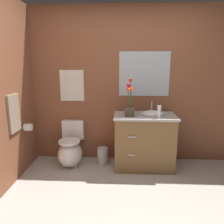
{
  "coord_description": "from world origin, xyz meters",
  "views": [
    {
      "loc": [
        -0.02,
        -1.97,
        1.63
      ],
      "look_at": [
        -0.18,
        1.21,
        0.9
      ],
      "focal_mm": 34.86,
      "sensor_mm": 36.0,
      "label": 1
    }
  ],
  "objects_px": {
    "toilet": "(71,150)",
    "wall_mirror": "(144,74)",
    "flower_vase": "(130,104)",
    "toilet_paper_roll": "(28,127)",
    "wall_poster": "(72,86)",
    "hanging_towel": "(14,113)",
    "vanity_cabinet": "(144,141)",
    "trash_bin": "(103,155)",
    "soap_bottle": "(159,111)"
  },
  "relations": [
    {
      "from": "toilet",
      "to": "trash_bin",
      "type": "distance_m",
      "value": 0.53
    },
    {
      "from": "vanity_cabinet",
      "to": "hanging_towel",
      "type": "xyz_separation_m",
      "value": [
        -1.81,
        -0.44,
        0.52
      ]
    },
    {
      "from": "wall_poster",
      "to": "hanging_towel",
      "type": "bearing_deg",
      "value": -131.15
    },
    {
      "from": "soap_bottle",
      "to": "hanging_towel",
      "type": "xyz_separation_m",
      "value": [
        -1.99,
        -0.26,
        0.01
      ]
    },
    {
      "from": "trash_bin",
      "to": "hanging_towel",
      "type": "relative_size",
      "value": 0.52
    },
    {
      "from": "toilet",
      "to": "wall_mirror",
      "type": "bearing_deg",
      "value": 12.85
    },
    {
      "from": "vanity_cabinet",
      "to": "toilet_paper_roll",
      "type": "relative_size",
      "value": 9.36
    },
    {
      "from": "trash_bin",
      "to": "wall_poster",
      "type": "distance_m",
      "value": 1.25
    },
    {
      "from": "vanity_cabinet",
      "to": "wall_poster",
      "type": "height_order",
      "value": "wall_poster"
    },
    {
      "from": "vanity_cabinet",
      "to": "wall_mirror",
      "type": "distance_m",
      "value": 1.06
    },
    {
      "from": "wall_poster",
      "to": "wall_mirror",
      "type": "bearing_deg",
      "value": 0.0
    },
    {
      "from": "toilet",
      "to": "vanity_cabinet",
      "type": "relative_size",
      "value": 0.67
    },
    {
      "from": "trash_bin",
      "to": "hanging_towel",
      "type": "xyz_separation_m",
      "value": [
        -1.15,
        -0.52,
        0.82
      ]
    },
    {
      "from": "flower_vase",
      "to": "soap_bottle",
      "type": "xyz_separation_m",
      "value": [
        0.42,
        -0.11,
        -0.08
      ]
    },
    {
      "from": "flower_vase",
      "to": "trash_bin",
      "type": "xyz_separation_m",
      "value": [
        -0.42,
        0.15,
        -0.89
      ]
    },
    {
      "from": "trash_bin",
      "to": "toilet_paper_roll",
      "type": "relative_size",
      "value": 2.47
    },
    {
      "from": "hanging_towel",
      "to": "vanity_cabinet",
      "type": "bearing_deg",
      "value": 13.54
    },
    {
      "from": "soap_bottle",
      "to": "toilet_paper_roll",
      "type": "height_order",
      "value": "soap_bottle"
    },
    {
      "from": "trash_bin",
      "to": "wall_mirror",
      "type": "relative_size",
      "value": 0.34
    },
    {
      "from": "toilet",
      "to": "toilet_paper_roll",
      "type": "height_order",
      "value": "toilet_paper_roll"
    },
    {
      "from": "hanging_towel",
      "to": "wall_mirror",
      "type": "bearing_deg",
      "value": 21.97
    },
    {
      "from": "toilet",
      "to": "flower_vase",
      "type": "xyz_separation_m",
      "value": [
        0.93,
        -0.1,
        0.78
      ]
    },
    {
      "from": "flower_vase",
      "to": "toilet_paper_roll",
      "type": "height_order",
      "value": "flower_vase"
    },
    {
      "from": "toilet",
      "to": "soap_bottle",
      "type": "xyz_separation_m",
      "value": [
        1.35,
        -0.21,
        0.71
      ]
    },
    {
      "from": "hanging_towel",
      "to": "flower_vase",
      "type": "bearing_deg",
      "value": 13.08
    },
    {
      "from": "flower_vase",
      "to": "trash_bin",
      "type": "relative_size",
      "value": 2.05
    },
    {
      "from": "soap_bottle",
      "to": "toilet_paper_roll",
      "type": "bearing_deg",
      "value": 179.73
    },
    {
      "from": "vanity_cabinet",
      "to": "wall_mirror",
      "type": "bearing_deg",
      "value": 90.54
    },
    {
      "from": "flower_vase",
      "to": "soap_bottle",
      "type": "distance_m",
      "value": 0.44
    },
    {
      "from": "wall_poster",
      "to": "wall_mirror",
      "type": "xyz_separation_m",
      "value": [
        1.17,
        0.0,
        0.19
      ]
    },
    {
      "from": "wall_poster",
      "to": "toilet_paper_roll",
      "type": "xyz_separation_m",
      "value": [
        -0.58,
        -0.46,
        -0.58
      ]
    },
    {
      "from": "toilet",
      "to": "flower_vase",
      "type": "bearing_deg",
      "value": -5.97
    },
    {
      "from": "toilet",
      "to": "toilet_paper_roll",
      "type": "relative_size",
      "value": 6.27
    },
    {
      "from": "trash_bin",
      "to": "toilet_paper_roll",
      "type": "distance_m",
      "value": 1.25
    },
    {
      "from": "vanity_cabinet",
      "to": "flower_vase",
      "type": "relative_size",
      "value": 1.85
    },
    {
      "from": "soap_bottle",
      "to": "hanging_towel",
      "type": "distance_m",
      "value": 2.01
    },
    {
      "from": "soap_bottle",
      "to": "wall_mirror",
      "type": "bearing_deg",
      "value": 111.0
    },
    {
      "from": "soap_bottle",
      "to": "wall_mirror",
      "type": "distance_m",
      "value": 0.71
    },
    {
      "from": "soap_bottle",
      "to": "trash_bin",
      "type": "bearing_deg",
      "value": 162.91
    },
    {
      "from": "toilet",
      "to": "soap_bottle",
      "type": "relative_size",
      "value": 3.21
    },
    {
      "from": "vanity_cabinet",
      "to": "soap_bottle",
      "type": "distance_m",
      "value": 0.57
    },
    {
      "from": "vanity_cabinet",
      "to": "soap_bottle",
      "type": "height_order",
      "value": "soap_bottle"
    },
    {
      "from": "wall_mirror",
      "to": "toilet",
      "type": "bearing_deg",
      "value": -167.15
    },
    {
      "from": "wall_poster",
      "to": "toilet_paper_roll",
      "type": "height_order",
      "value": "wall_poster"
    },
    {
      "from": "flower_vase",
      "to": "hanging_towel",
      "type": "height_order",
      "value": "flower_vase"
    },
    {
      "from": "flower_vase",
      "to": "toilet_paper_roll",
      "type": "distance_m",
      "value": 1.56
    },
    {
      "from": "wall_poster",
      "to": "hanging_towel",
      "type": "height_order",
      "value": "wall_poster"
    },
    {
      "from": "soap_bottle",
      "to": "toilet_paper_roll",
      "type": "xyz_separation_m",
      "value": [
        -1.94,
        0.01,
        -0.27
      ]
    },
    {
      "from": "wall_mirror",
      "to": "hanging_towel",
      "type": "distance_m",
      "value": 2.02
    },
    {
      "from": "vanity_cabinet",
      "to": "soap_bottle",
      "type": "relative_size",
      "value": 4.79
    }
  ]
}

